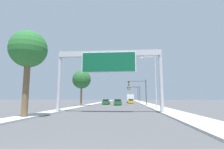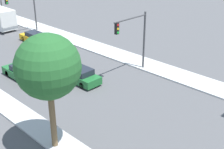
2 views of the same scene
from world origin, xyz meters
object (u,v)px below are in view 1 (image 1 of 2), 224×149
at_px(truck_box_primary, 130,98).
at_px(street_lamp_right, 153,77).
at_px(traffic_light_mid_block, 135,91).
at_px(traffic_light_far_intersection, 135,92).
at_px(palm_tree_background, 82,80).
at_px(car_mid_right, 118,102).
at_px(car_near_right, 106,102).
at_px(sign_gantry, 109,63).
at_px(car_near_center, 131,101).
at_px(traffic_light_near_intersection, 140,88).
at_px(palm_tree_foreground, 28,50).

relative_size(truck_box_primary, street_lamp_right, 0.98).
xyz_separation_m(truck_box_primary, traffic_light_mid_block, (1.75, -5.61, 2.44)).
xyz_separation_m(traffic_light_far_intersection, palm_tree_background, (-13.26, -34.23, 1.55)).
relative_size(car_mid_right, street_lamp_right, 0.55).
bearing_deg(palm_tree_background, car_mid_right, 40.86).
xyz_separation_m(car_near_right, street_lamp_right, (10.02, -20.26, 4.40)).
relative_size(sign_gantry, traffic_light_far_intersection, 2.09).
bearing_deg(truck_box_primary, traffic_light_mid_block, -72.67).
relative_size(car_near_center, traffic_light_mid_block, 0.76).
distance_m(traffic_light_near_intersection, traffic_light_far_intersection, 30.00).
distance_m(truck_box_primary, palm_tree_foreground, 53.15).
distance_m(palm_tree_background, street_lamp_right, 16.95).
height_order(sign_gantry, car_near_right, sign_gantry).
xyz_separation_m(sign_gantry, car_near_right, (-3.50, 26.90, -5.57)).
relative_size(sign_gantry, car_mid_right, 2.83).
bearing_deg(truck_box_primary, palm_tree_foreground, -101.54).
distance_m(sign_gantry, palm_tree_background, 17.64).
height_order(car_near_center, traffic_light_mid_block, traffic_light_mid_block).
bearing_deg(palm_tree_background, truck_box_primary, 69.48).
bearing_deg(sign_gantry, car_near_center, 84.40).
bearing_deg(street_lamp_right, car_near_center, 95.94).
xyz_separation_m(sign_gantry, traffic_light_mid_block, (5.25, 40.10, -2.22)).
xyz_separation_m(traffic_light_mid_block, traffic_light_far_intersection, (0.35, 10.00, 0.24)).
bearing_deg(traffic_light_far_intersection, palm_tree_foreground, -102.71).
height_order(palm_tree_background, street_lamp_right, street_lamp_right).
bearing_deg(car_near_center, palm_tree_background, -119.41).
relative_size(traffic_light_mid_block, palm_tree_background, 0.75).
distance_m(car_near_right, traffic_light_near_intersection, 11.65).
xyz_separation_m(car_near_right, traffic_light_near_intersection, (8.81, -6.79, 3.44)).
height_order(traffic_light_mid_block, street_lamp_right, street_lamp_right).
xyz_separation_m(truck_box_primary, palm_tree_foreground, (-10.59, -51.87, 4.77)).
relative_size(palm_tree_foreground, street_lamp_right, 0.96).
bearing_deg(traffic_light_mid_block, palm_tree_foreground, -104.94).
bearing_deg(traffic_light_mid_block, car_near_center, -111.62).
xyz_separation_m(car_near_right, palm_tree_background, (-4.17, -11.02, 5.14)).
height_order(sign_gantry, truck_box_primary, sign_gantry).
relative_size(traffic_light_mid_block, traffic_light_far_intersection, 0.92).
bearing_deg(car_near_center, car_near_right, -128.54).
bearing_deg(palm_tree_foreground, car_near_right, 83.80).
bearing_deg(traffic_light_far_intersection, traffic_light_near_intersection, -90.55).
bearing_deg(traffic_light_near_intersection, car_mid_right, 155.65).
xyz_separation_m(car_near_center, truck_box_primary, (0.00, 10.03, 0.90)).
bearing_deg(sign_gantry, traffic_light_mid_block, 82.54).
bearing_deg(street_lamp_right, palm_tree_background, 146.91).
bearing_deg(traffic_light_mid_block, car_near_right, -123.53).
bearing_deg(traffic_light_near_intersection, traffic_light_far_intersection, 89.45).
distance_m(car_mid_right, palm_tree_foreground, 30.06).
bearing_deg(palm_tree_background, car_near_right, 69.29).
distance_m(sign_gantry, car_near_center, 36.28).
relative_size(car_mid_right, truck_box_primary, 0.56).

